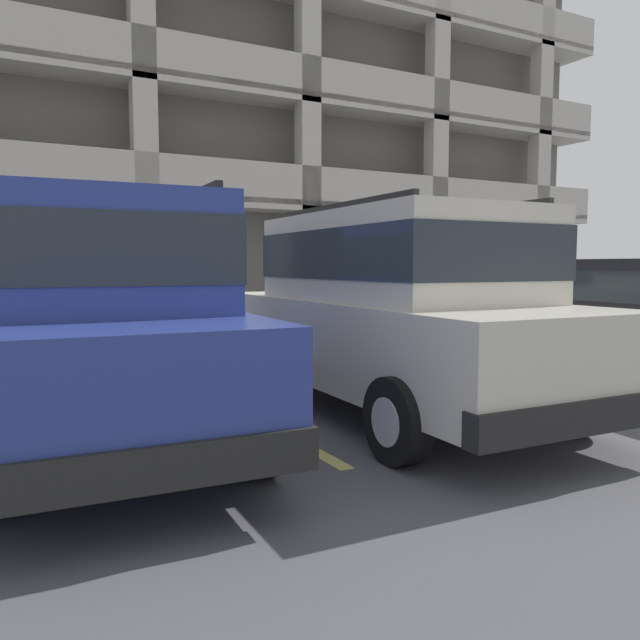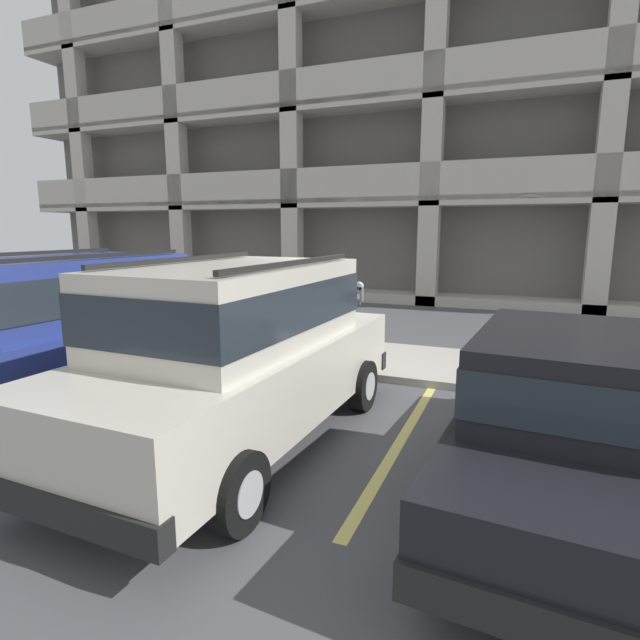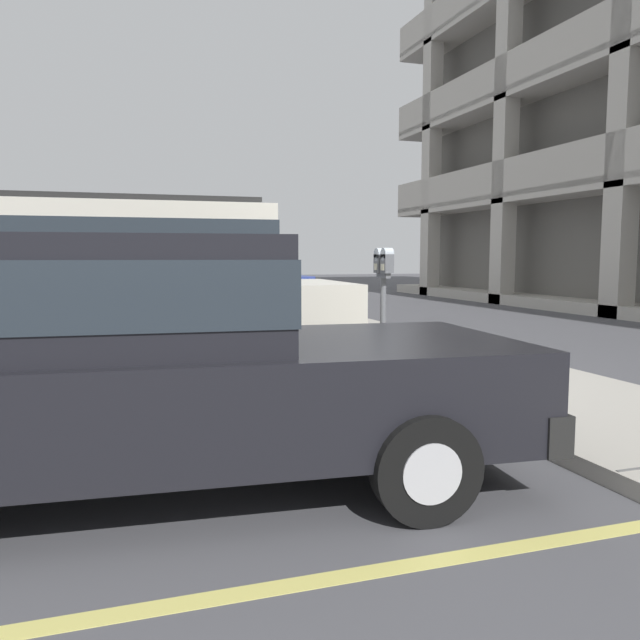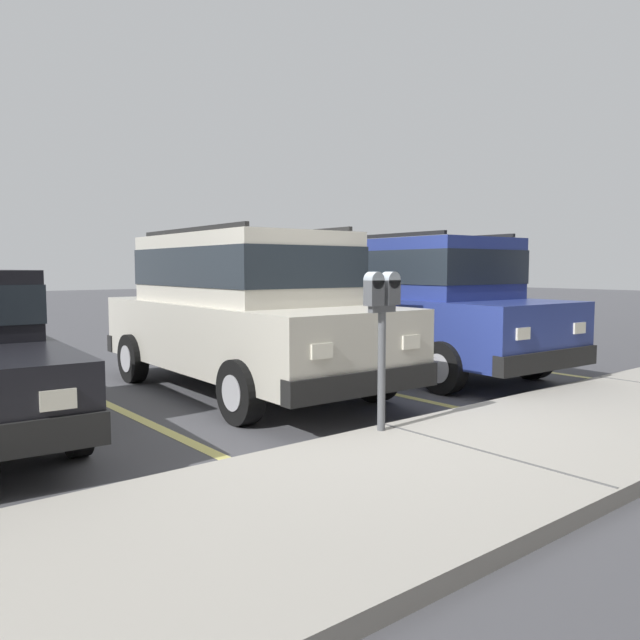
{
  "view_description": "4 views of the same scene",
  "coord_description": "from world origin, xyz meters",
  "px_view_note": "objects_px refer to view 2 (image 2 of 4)",
  "views": [
    {
      "loc": [
        -3.74,
        -7.56,
        1.47
      ],
      "look_at": [
        0.07,
        -0.48,
        0.76
      ],
      "focal_mm": 35.0,
      "sensor_mm": 36.0,
      "label": 1
    },
    {
      "loc": [
        2.63,
        -6.99,
        2.35
      ],
      "look_at": [
        0.22,
        -1.1,
        1.17
      ],
      "focal_mm": 28.0,
      "sensor_mm": 36.0,
      "label": 2
    },
    {
      "loc": [
        6.94,
        -2.65,
        1.43
      ],
      "look_at": [
        0.19,
        -0.44,
        0.7
      ],
      "focal_mm": 35.0,
      "sensor_mm": 36.0,
      "label": 3
    },
    {
      "loc": [
        4.02,
        4.24,
        1.56
      ],
      "look_at": [
        0.24,
        -0.42,
        1.06
      ],
      "focal_mm": 35.0,
      "sensor_mm": 36.0,
      "label": 4
    }
  ],
  "objects_px": {
    "dark_hatchback": "(575,413)",
    "parking_garage": "(459,89)",
    "silver_suv": "(240,346)",
    "parking_meter_near": "(352,304)",
    "red_sedan": "(73,323)"
  },
  "relations": [
    {
      "from": "dark_hatchback",
      "to": "parking_garage",
      "type": "xyz_separation_m",
      "value": [
        -3.21,
        16.13,
        6.71
      ]
    },
    {
      "from": "dark_hatchback",
      "to": "parking_garage",
      "type": "bearing_deg",
      "value": 105.77
    },
    {
      "from": "silver_suv",
      "to": "parking_meter_near",
      "type": "relative_size",
      "value": 3.43
    },
    {
      "from": "red_sedan",
      "to": "dark_hatchback",
      "type": "distance_m",
      "value": 6.07
    },
    {
      "from": "parking_meter_near",
      "to": "parking_garage",
      "type": "bearing_deg",
      "value": 91.17
    },
    {
      "from": "silver_suv",
      "to": "parking_garage",
      "type": "bearing_deg",
      "value": 91.56
    },
    {
      "from": "silver_suv",
      "to": "parking_meter_near",
      "type": "xyz_separation_m",
      "value": [
        0.33,
        2.81,
        0.08
      ]
    },
    {
      "from": "parking_meter_near",
      "to": "parking_garage",
      "type": "height_order",
      "value": "parking_garage"
    },
    {
      "from": "silver_suv",
      "to": "parking_meter_near",
      "type": "height_order",
      "value": "silver_suv"
    },
    {
      "from": "red_sedan",
      "to": "parking_meter_near",
      "type": "height_order",
      "value": "red_sedan"
    },
    {
      "from": "silver_suv",
      "to": "dark_hatchback",
      "type": "xyz_separation_m",
      "value": [
        3.27,
        -0.05,
        -0.27
      ]
    },
    {
      "from": "parking_meter_near",
      "to": "parking_garage",
      "type": "xyz_separation_m",
      "value": [
        -0.27,
        13.26,
        6.36
      ]
    },
    {
      "from": "silver_suv",
      "to": "parking_garage",
      "type": "distance_m",
      "value": 17.32
    },
    {
      "from": "silver_suv",
      "to": "red_sedan",
      "type": "relative_size",
      "value": 0.99
    },
    {
      "from": "silver_suv",
      "to": "dark_hatchback",
      "type": "bearing_deg",
      "value": 0.83
    }
  ]
}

